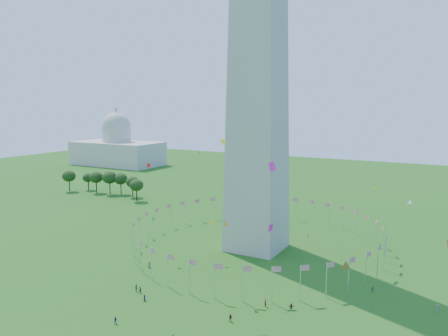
{
  "coord_description": "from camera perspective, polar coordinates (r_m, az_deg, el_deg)",
  "views": [
    {
      "loc": [
        57.89,
        -76.34,
        46.9
      ],
      "look_at": [
        -3.9,
        35.0,
        28.32
      ],
      "focal_mm": 35.0,
      "sensor_mm": 36.0,
      "label": 1
    }
  ],
  "objects": [
    {
      "name": "capitol_building",
      "position": [
        350.53,
        -13.84,
        4.15
      ],
      "size": [
        70.0,
        35.0,
        46.0
      ],
      "primitive_type": null,
      "color": "beige",
      "rests_on": "ground"
    },
    {
      "name": "ground",
      "position": [
        106.67,
        -7.68,
        -17.86
      ],
      "size": [
        600.0,
        600.0,
        0.0
      ],
      "primitive_type": "plane",
      "color": "#1C5413",
      "rests_on": "ground"
    },
    {
      "name": "tree_line_west",
      "position": [
        237.18,
        -15.05,
        -2.04
      ],
      "size": [
        55.38,
        15.75,
        12.04
      ],
      "color": "#264C19",
      "rests_on": "ground"
    },
    {
      "name": "kites_aloft",
      "position": [
        109.46,
        6.27,
        -6.2
      ],
      "size": [
        102.36,
        63.45,
        31.87
      ],
      "color": "orange",
      "rests_on": "ground"
    },
    {
      "name": "flag_ring",
      "position": [
        145.29,
        4.27,
        -8.69
      ],
      "size": [
        80.24,
        80.24,
        9.0
      ],
      "color": "silver",
      "rests_on": "ground"
    },
    {
      "name": "crowd",
      "position": [
        94.35,
        -0.64,
        -20.92
      ],
      "size": [
        95.82,
        70.48,
        1.92
      ],
      "color": "black",
      "rests_on": "ground"
    }
  ]
}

